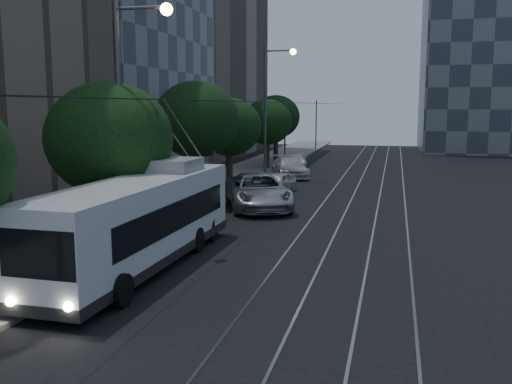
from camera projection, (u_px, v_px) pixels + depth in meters
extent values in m
plane|color=black|center=(272.00, 261.00, 19.96)|extent=(120.00, 120.00, 0.00)
cube|color=gray|center=(228.00, 180.00, 40.91)|extent=(5.00, 90.00, 0.15)
cube|color=gray|center=(337.00, 185.00, 39.10)|extent=(0.08, 90.00, 0.02)
cube|color=gray|center=(358.00, 185.00, 38.76)|extent=(0.08, 90.00, 0.02)
cube|color=gray|center=(382.00, 186.00, 38.40)|extent=(0.08, 90.00, 0.02)
cube|color=gray|center=(404.00, 187.00, 38.06)|extent=(0.08, 90.00, 0.02)
cylinder|color=black|center=(278.00, 102.00, 39.22)|extent=(0.02, 90.00, 0.02)
cylinder|color=black|center=(288.00, 102.00, 39.06)|extent=(0.02, 90.00, 0.02)
cylinder|color=#505052|center=(214.00, 151.00, 30.35)|extent=(0.14, 0.14, 6.00)
cylinder|color=#505052|center=(285.00, 133.00, 49.56)|extent=(0.14, 0.14, 6.00)
cylinder|color=#505052|center=(316.00, 125.00, 68.77)|extent=(0.14, 0.14, 6.00)
cube|color=#3B414C|center=(90.00, 5.00, 43.58)|extent=(14.00, 18.00, 26.00)
cube|color=silver|center=(139.00, 220.00, 18.89)|extent=(2.61, 11.20, 2.65)
cube|color=black|center=(140.00, 255.00, 19.07)|extent=(2.65, 11.24, 0.33)
cube|color=black|center=(145.00, 214.00, 19.32)|extent=(2.62, 8.88, 0.98)
cube|color=black|center=(37.00, 254.00, 13.52)|extent=(2.07, 0.12, 1.21)
cube|color=black|center=(196.00, 190.00, 24.18)|extent=(1.87, 0.12, 0.93)
cube|color=#29FB45|center=(35.00, 220.00, 13.40)|extent=(1.49, 0.09, 0.30)
cube|color=gray|center=(170.00, 165.00, 21.33)|extent=(2.01, 2.09, 0.46)
sphere|color=white|center=(10.00, 301.00, 13.84)|extent=(0.24, 0.24, 0.24)
sphere|color=white|center=(69.00, 307.00, 13.47)|extent=(0.24, 0.24, 0.24)
cylinder|color=#505052|center=(172.00, 133.00, 22.16)|extent=(0.06, 4.21, 2.58)
cylinder|color=#505052|center=(186.00, 133.00, 22.03)|extent=(0.06, 4.21, 2.58)
cylinder|color=black|center=(48.00, 284.00, 15.91)|extent=(0.28, 0.93, 0.93)
cylinder|color=black|center=(122.00, 290.00, 15.37)|extent=(0.28, 0.93, 0.93)
cylinder|color=black|center=(141.00, 237.00, 21.69)|extent=(0.28, 0.93, 0.93)
cylinder|color=black|center=(197.00, 240.00, 21.16)|extent=(0.28, 0.93, 0.93)
cylinder|color=black|center=(159.00, 227.00, 23.40)|extent=(0.28, 0.93, 0.93)
cylinder|color=black|center=(212.00, 230.00, 22.87)|extent=(0.28, 0.93, 0.93)
imported|color=#A9ACB1|center=(258.00, 191.00, 30.14)|extent=(5.28, 7.24, 1.83)
imported|color=silver|center=(277.00, 183.00, 35.36)|extent=(2.15, 3.98, 1.28)
imported|color=#B8B9BD|center=(290.00, 167.00, 43.13)|extent=(4.03, 5.81, 1.56)
imported|color=silver|center=(294.00, 162.00, 48.72)|extent=(2.49, 4.06, 1.26)
imported|color=silver|center=(297.00, 159.00, 50.10)|extent=(2.33, 4.32, 1.40)
cylinder|color=black|center=(112.00, 216.00, 22.10)|extent=(0.44, 0.44, 2.34)
ellipsoid|color=black|center=(110.00, 139.00, 21.65)|extent=(4.84, 4.84, 4.35)
cylinder|color=black|center=(197.00, 178.00, 31.46)|extent=(0.44, 0.44, 2.90)
ellipsoid|color=black|center=(196.00, 119.00, 30.98)|extent=(4.66, 4.66, 4.19)
cylinder|color=black|center=(229.00, 169.00, 37.57)|extent=(0.44, 0.44, 2.44)
ellipsoid|color=black|center=(229.00, 127.00, 37.15)|extent=(4.22, 4.22, 3.80)
cylinder|color=black|center=(267.00, 155.00, 48.49)|extent=(0.44, 0.44, 2.42)
ellipsoid|color=black|center=(267.00, 122.00, 48.07)|extent=(4.27, 4.27, 3.84)
cylinder|color=black|center=(276.00, 149.00, 54.36)|extent=(0.44, 0.44, 2.63)
ellipsoid|color=black|center=(276.00, 117.00, 53.91)|extent=(4.53, 4.53, 4.08)
cylinder|color=#505052|center=(120.00, 128.00, 20.97)|extent=(0.20, 0.20, 9.19)
cylinder|color=#505052|center=(142.00, 8.00, 20.10)|extent=(2.02, 0.12, 0.12)
sphere|color=#F0CD84|center=(166.00, 9.00, 19.89)|extent=(0.44, 0.44, 0.44)
cylinder|color=#505052|center=(265.00, 113.00, 41.36)|extent=(0.20, 0.20, 9.64)
cylinder|color=#505052|center=(280.00, 51.00, 40.44)|extent=(2.12, 0.12, 0.12)
sphere|color=#F0CD84|center=(293.00, 52.00, 40.23)|extent=(0.44, 0.44, 0.44)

